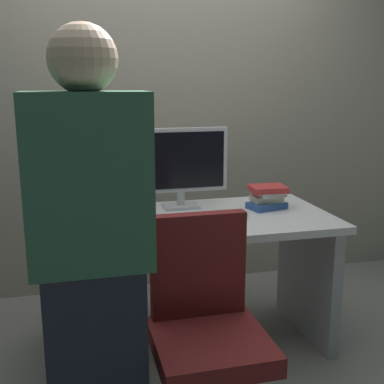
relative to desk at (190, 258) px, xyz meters
The scene contains 11 objects.
ground_plane 0.52m from the desk, ahead, with size 9.00×9.00×0.00m, color gray.
wall_back 1.37m from the desk, 90.00° to the left, with size 6.40×0.10×3.00m, color #9E9384.
desk is the anchor object (origin of this frame).
office_chair 0.74m from the desk, 98.76° to the right, with size 0.52×0.52×0.94m.
person_at_desk 1.04m from the desk, 123.43° to the right, with size 0.40×0.24×1.64m.
monitor 0.53m from the desk, 89.56° to the left, with size 0.54×0.14×0.46m.
keyboard 0.25m from the desk, 121.66° to the right, with size 0.43×0.13×0.02m, color #262626.
mouse 0.37m from the desk, 12.36° to the right, with size 0.06×0.10×0.03m, color white.
cup_near_keyboard 0.47m from the desk, 165.05° to the right, with size 0.08×0.08×0.09m, color #3372B2.
cup_by_monitor 0.56m from the desk, 154.19° to the left, with size 0.07×0.07×0.09m, color #D84C3F.
book_stack 0.57m from the desk, ahead, with size 0.23×0.19×0.13m.
Camera 1 is at (-0.60, -2.42, 1.46)m, focal length 45.48 mm.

